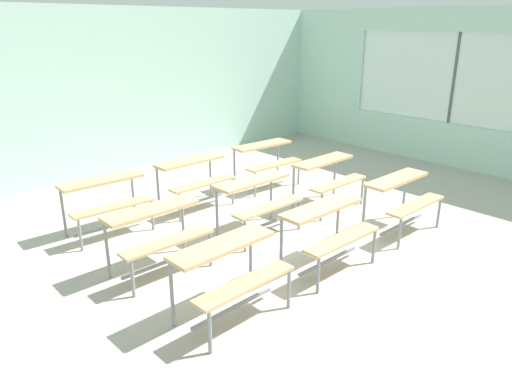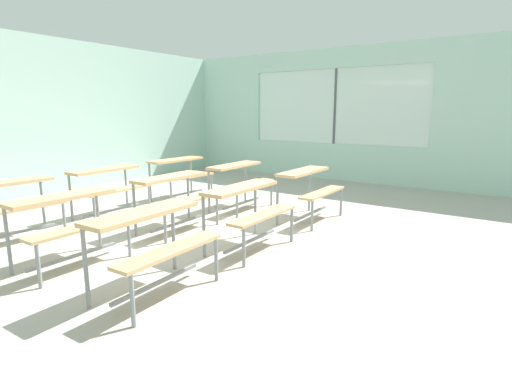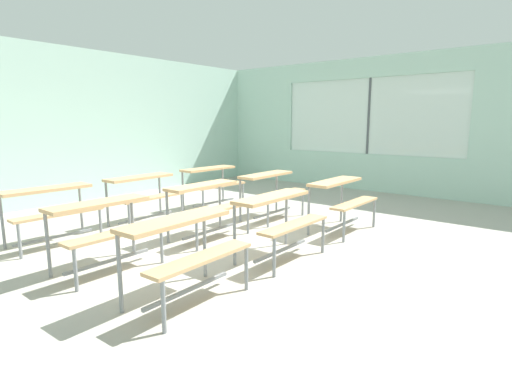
{
  "view_description": "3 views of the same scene",
  "coord_description": "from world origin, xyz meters",
  "px_view_note": "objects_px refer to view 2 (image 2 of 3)",
  "views": [
    {
      "loc": [
        -4.04,
        -3.75,
        2.69
      ],
      "look_at": [
        -0.09,
        0.58,
        0.6
      ],
      "focal_mm": 33.12,
      "sensor_mm": 36.0,
      "label": 1
    },
    {
      "loc": [
        -3.8,
        -3.3,
        1.6
      ],
      "look_at": [
        0.77,
        -0.17,
        0.48
      ],
      "focal_mm": 28.0,
      "sensor_mm": 36.0,
      "label": 2
    },
    {
      "loc": [
        -3.8,
        -3.3,
        1.6
      ],
      "look_at": [
        0.08,
        -0.16,
        0.71
      ],
      "focal_mm": 28.0,
      "sensor_mm": 36.0,
      "label": 3
    }
  ],
  "objects_px": {
    "desk_bench_r2c0": "(10,196)",
    "desk_bench_r2c1": "(109,180)",
    "desk_bench_r1c0": "(68,213)",
    "desk_bench_r1c1": "(176,189)",
    "desk_bench_r0c2": "(310,183)",
    "desk_bench_r2c2": "(180,169)",
    "desk_bench_r0c1": "(248,202)",
    "desk_bench_r0c0": "(152,232)",
    "desk_bench_r1c2": "(240,175)"
  },
  "relations": [
    {
      "from": "desk_bench_r1c0",
      "to": "desk_bench_r0c0",
      "type": "bearing_deg",
      "value": -88.15
    },
    {
      "from": "desk_bench_r2c2",
      "to": "desk_bench_r1c1",
      "type": "bearing_deg",
      "value": -134.14
    },
    {
      "from": "desk_bench_r0c2",
      "to": "desk_bench_r2c0",
      "type": "xyz_separation_m",
      "value": [
        -2.97,
        2.63,
        0.0
      ]
    },
    {
      "from": "desk_bench_r0c1",
      "to": "desk_bench_r2c0",
      "type": "height_order",
      "value": "same"
    },
    {
      "from": "desk_bench_r0c2",
      "to": "desk_bench_r1c2",
      "type": "bearing_deg",
      "value": 91.46
    },
    {
      "from": "desk_bench_r0c0",
      "to": "desk_bench_r1c2",
      "type": "height_order",
      "value": "same"
    },
    {
      "from": "desk_bench_r0c1",
      "to": "desk_bench_r2c0",
      "type": "relative_size",
      "value": 0.98
    },
    {
      "from": "desk_bench_r0c0",
      "to": "desk_bench_r1c2",
      "type": "relative_size",
      "value": 1.01
    },
    {
      "from": "desk_bench_r0c0",
      "to": "desk_bench_r2c1",
      "type": "height_order",
      "value": "same"
    },
    {
      "from": "desk_bench_r1c0",
      "to": "desk_bench_r2c1",
      "type": "xyz_separation_m",
      "value": [
        1.48,
        1.37,
        0.0
      ]
    },
    {
      "from": "desk_bench_r1c0",
      "to": "desk_bench_r2c2",
      "type": "bearing_deg",
      "value": 24.77
    },
    {
      "from": "desk_bench_r1c2",
      "to": "desk_bench_r2c0",
      "type": "relative_size",
      "value": 0.99
    },
    {
      "from": "desk_bench_r2c0",
      "to": "desk_bench_r1c0",
      "type": "bearing_deg",
      "value": -89.91
    },
    {
      "from": "desk_bench_r2c1",
      "to": "desk_bench_r0c1",
      "type": "bearing_deg",
      "value": -91.26
    },
    {
      "from": "desk_bench_r2c2",
      "to": "desk_bench_r0c2",
      "type": "bearing_deg",
      "value": -86.38
    },
    {
      "from": "desk_bench_r0c1",
      "to": "desk_bench_r0c0",
      "type": "bearing_deg",
      "value": -179.93
    },
    {
      "from": "desk_bench_r1c1",
      "to": "desk_bench_r2c2",
      "type": "distance_m",
      "value": 1.98
    },
    {
      "from": "desk_bench_r0c0",
      "to": "desk_bench_r1c0",
      "type": "height_order",
      "value": "same"
    },
    {
      "from": "desk_bench_r0c1",
      "to": "desk_bench_r1c2",
      "type": "bearing_deg",
      "value": 39.7
    },
    {
      "from": "desk_bench_r0c0",
      "to": "desk_bench_r1c1",
      "type": "height_order",
      "value": "same"
    },
    {
      "from": "desk_bench_r0c0",
      "to": "desk_bench_r0c2",
      "type": "height_order",
      "value": "same"
    },
    {
      "from": "desk_bench_r1c1",
      "to": "desk_bench_r2c2",
      "type": "bearing_deg",
      "value": 42.54
    },
    {
      "from": "desk_bench_r0c2",
      "to": "desk_bench_r1c2",
      "type": "relative_size",
      "value": 0.99
    },
    {
      "from": "desk_bench_r0c0",
      "to": "desk_bench_r2c1",
      "type": "bearing_deg",
      "value": 59.54
    },
    {
      "from": "desk_bench_r1c1",
      "to": "desk_bench_r0c0",
      "type": "bearing_deg",
      "value": -140.95
    },
    {
      "from": "desk_bench_r1c1",
      "to": "desk_bench_r2c1",
      "type": "xyz_separation_m",
      "value": [
        -0.06,
        1.36,
        0.0
      ]
    },
    {
      "from": "desk_bench_r2c0",
      "to": "desk_bench_r2c1",
      "type": "distance_m",
      "value": 1.43
    },
    {
      "from": "desk_bench_r2c0",
      "to": "desk_bench_r2c1",
      "type": "bearing_deg",
      "value": 1.81
    },
    {
      "from": "desk_bench_r2c1",
      "to": "desk_bench_r2c0",
      "type": "bearing_deg",
      "value": 178.45
    },
    {
      "from": "desk_bench_r0c0",
      "to": "desk_bench_r1c2",
      "type": "xyz_separation_m",
      "value": [
        2.95,
        1.24,
        0.0
      ]
    },
    {
      "from": "desk_bench_r1c1",
      "to": "desk_bench_r2c1",
      "type": "height_order",
      "value": "same"
    },
    {
      "from": "desk_bench_r2c1",
      "to": "desk_bench_r2c2",
      "type": "distance_m",
      "value": 1.5
    },
    {
      "from": "desk_bench_r0c1",
      "to": "desk_bench_r2c1",
      "type": "distance_m",
      "value": 2.61
    },
    {
      "from": "desk_bench_r0c1",
      "to": "desk_bench_r1c2",
      "type": "xyz_separation_m",
      "value": [
        1.52,
        1.25,
        0.0
      ]
    },
    {
      "from": "desk_bench_r1c2",
      "to": "desk_bench_r2c0",
      "type": "bearing_deg",
      "value": 154.2
    },
    {
      "from": "desk_bench_r0c0",
      "to": "desk_bench_r1c2",
      "type": "bearing_deg",
      "value": 21.35
    },
    {
      "from": "desk_bench_r0c0",
      "to": "desk_bench_r0c2",
      "type": "bearing_deg",
      "value": -1.68
    },
    {
      "from": "desk_bench_r0c2",
      "to": "desk_bench_r2c2",
      "type": "height_order",
      "value": "same"
    },
    {
      "from": "desk_bench_r1c0",
      "to": "desk_bench_r0c1",
      "type": "bearing_deg",
      "value": -40.02
    },
    {
      "from": "desk_bench_r1c2",
      "to": "desk_bench_r2c0",
      "type": "height_order",
      "value": "same"
    },
    {
      "from": "desk_bench_r2c0",
      "to": "desk_bench_r2c2",
      "type": "distance_m",
      "value": 2.93
    },
    {
      "from": "desk_bench_r1c0",
      "to": "desk_bench_r2c0",
      "type": "distance_m",
      "value": 1.38
    },
    {
      "from": "desk_bench_r1c2",
      "to": "desk_bench_r2c1",
      "type": "relative_size",
      "value": 1.0
    },
    {
      "from": "desk_bench_r0c0",
      "to": "desk_bench_r0c1",
      "type": "bearing_deg",
      "value": -1.69
    },
    {
      "from": "desk_bench_r1c2",
      "to": "desk_bench_r2c2",
      "type": "bearing_deg",
      "value": 89.71
    },
    {
      "from": "desk_bench_r0c2",
      "to": "desk_bench_r2c2",
      "type": "xyz_separation_m",
      "value": [
        -0.04,
        2.61,
        0.0
      ]
    },
    {
      "from": "desk_bench_r2c1",
      "to": "desk_bench_r2c2",
      "type": "xyz_separation_m",
      "value": [
        1.5,
        -0.01,
        0.0
      ]
    },
    {
      "from": "desk_bench_r1c0",
      "to": "desk_bench_r1c1",
      "type": "xyz_separation_m",
      "value": [
        1.54,
        0.01,
        0.0
      ]
    },
    {
      "from": "desk_bench_r0c1",
      "to": "desk_bench_r2c1",
      "type": "xyz_separation_m",
      "value": [
        0.01,
        2.61,
        0.0
      ]
    },
    {
      "from": "desk_bench_r0c1",
      "to": "desk_bench_r1c0",
      "type": "height_order",
      "value": "same"
    }
  ]
}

